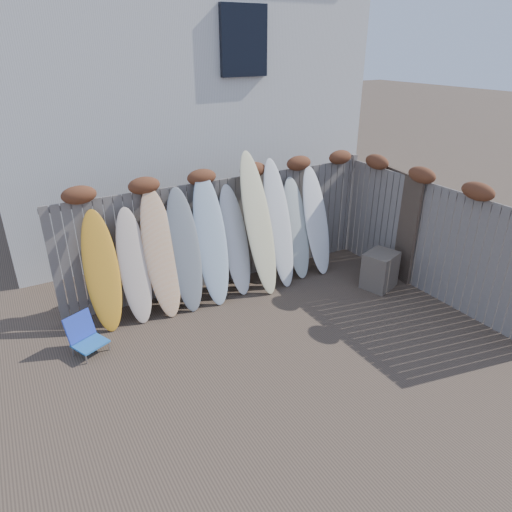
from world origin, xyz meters
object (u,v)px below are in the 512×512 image
lattice_panel (394,223)px  surfboard_0 (102,272)px  beach_chair (85,335)px  wooden_crate (380,270)px

lattice_panel → surfboard_0: 5.42m
beach_chair → surfboard_0: size_ratio=0.31×
lattice_panel → surfboard_0: (-5.35, 0.85, -0.08)m
beach_chair → lattice_panel: lattice_panel is taller
beach_chair → wooden_crate: bearing=-7.6°
wooden_crate → lattice_panel: (0.66, 0.43, 0.67)m
beach_chair → wooden_crate: (5.17, -0.69, 0.07)m
wooden_crate → beach_chair: bearing=172.4°
wooden_crate → lattice_panel: size_ratio=0.34×
lattice_panel → surfboard_0: lattice_panel is taller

